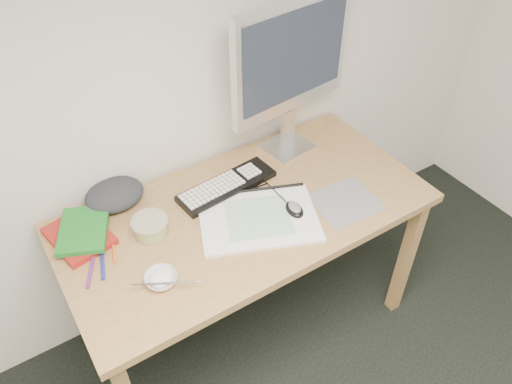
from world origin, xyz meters
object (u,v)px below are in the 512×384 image
at_px(monitor, 291,61).
at_px(rice_bowl, 161,279).
at_px(sketchpad, 258,218).
at_px(desk, 246,225).
at_px(keyboard, 227,186).

bearing_deg(monitor, rice_bowl, -160.67).
bearing_deg(monitor, sketchpad, -145.48).
height_order(desk, monitor, monitor).
xyz_separation_m(keyboard, monitor, (0.36, 0.10, 0.40)).
bearing_deg(monitor, desk, -153.37).
bearing_deg(sketchpad, monitor, 64.04).
distance_m(keyboard, rice_bowl, 0.51).
distance_m(monitor, rice_bowl, 0.95).
relative_size(sketchpad, keyboard, 1.06).
relative_size(keyboard, monitor, 0.62).
xyz_separation_m(sketchpad, keyboard, (-0.01, 0.22, 0.01)).
bearing_deg(monitor, keyboard, -172.14).
distance_m(sketchpad, rice_bowl, 0.43).
height_order(sketchpad, keyboard, keyboard).
relative_size(monitor, rice_bowl, 6.06).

